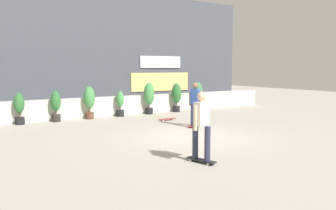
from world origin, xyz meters
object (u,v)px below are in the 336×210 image
(potted_plant_4, at_px, (149,96))
(potted_plant_6, at_px, (198,94))
(potted_plant_3, at_px, (120,103))
(skateboard_near_camera, at_px, (167,119))
(skater_far_right, at_px, (201,124))
(potted_plant_2, at_px, (89,100))
(potted_plant_1, at_px, (56,105))
(skater_foreground, at_px, (195,102))
(potted_plant_0, at_px, (19,107))
(potted_plant_5, at_px, (177,95))

(potted_plant_4, bearing_deg, potted_plant_6, 0.00)
(potted_plant_3, distance_m, skateboard_near_camera, 2.58)
(potted_plant_4, xyz_separation_m, skater_far_right, (-3.16, -8.23, 0.05))
(potted_plant_2, height_order, potted_plant_4, potted_plant_4)
(potted_plant_1, distance_m, skater_foreground, 5.88)
(potted_plant_3, bearing_deg, skateboard_near_camera, -61.63)
(potted_plant_4, bearing_deg, skater_foreground, -94.13)
(skater_foreground, bearing_deg, potted_plant_3, 106.67)
(potted_plant_1, distance_m, skateboard_near_camera, 4.72)
(potted_plant_0, distance_m, potted_plant_2, 2.88)
(skater_far_right, height_order, skater_foreground, same)
(potted_plant_5, distance_m, skater_far_right, 9.50)
(potted_plant_2, distance_m, potted_plant_4, 3.01)
(potted_plant_0, bearing_deg, skateboard_near_camera, -21.84)
(potted_plant_2, height_order, skateboard_near_camera, potted_plant_2)
(potted_plant_0, height_order, potted_plant_5, potted_plant_5)
(potted_plant_4, height_order, skateboard_near_camera, potted_plant_4)
(potted_plant_3, xyz_separation_m, potted_plant_6, (4.51, 0.00, 0.25))
(potted_plant_6, xyz_separation_m, skateboard_near_camera, (-3.31, -2.22, -0.80))
(potted_plant_5, bearing_deg, potted_plant_6, 0.00)
(skater_far_right, distance_m, skater_foreground, 4.98)
(skateboard_near_camera, bearing_deg, potted_plant_4, 81.19)
(potted_plant_2, bearing_deg, skater_far_right, -91.06)
(potted_plant_6, distance_m, skateboard_near_camera, 4.07)
(potted_plant_0, bearing_deg, skater_foreground, -36.64)
(potted_plant_6, xyz_separation_m, skater_foreground, (-3.27, -4.15, 0.08))
(potted_plant_2, height_order, skater_far_right, skater_far_right)
(potted_plant_6, bearing_deg, potted_plant_1, -180.00)
(potted_plant_2, bearing_deg, potted_plant_5, 0.00)
(potted_plant_3, height_order, skater_foreground, skater_foreground)
(potted_plant_1, bearing_deg, potted_plant_2, 0.00)
(potted_plant_4, bearing_deg, skateboard_near_camera, -98.81)
(potted_plant_6, bearing_deg, potted_plant_3, 180.00)
(potted_plant_0, relative_size, potted_plant_2, 0.88)
(skater_far_right, bearing_deg, potted_plant_2, 88.94)
(potted_plant_6, distance_m, skater_far_right, 10.26)
(potted_plant_2, distance_m, potted_plant_5, 4.61)
(potted_plant_1, xyz_separation_m, potted_plant_3, (2.92, 0.00, -0.10))
(potted_plant_6, bearing_deg, skateboard_near_camera, -146.17)
(skater_far_right, bearing_deg, potted_plant_5, 59.94)
(potted_plant_4, height_order, potted_plant_6, potted_plant_4)
(potted_plant_0, distance_m, potted_plant_5, 7.48)
(potted_plant_1, bearing_deg, potted_plant_5, 0.00)
(potted_plant_2, distance_m, skateboard_near_camera, 3.55)
(potted_plant_0, bearing_deg, potted_plant_2, -0.00)
(potted_plant_0, height_order, skateboard_near_camera, potted_plant_0)
(potted_plant_3, distance_m, potted_plant_5, 3.15)
(potted_plant_0, xyz_separation_m, potted_plant_3, (4.34, -0.00, -0.09))
(potted_plant_2, relative_size, skater_far_right, 0.85)
(potted_plant_3, bearing_deg, skater_foreground, -73.33)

